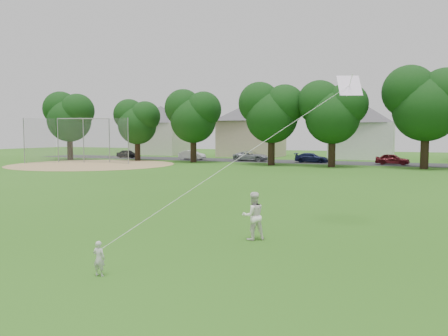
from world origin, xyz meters
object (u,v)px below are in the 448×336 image
at_px(older_boy, 253,216).
at_px(baseball_backstop, 82,141).
at_px(toddler, 99,258).
at_px(kite, 251,151).

bearing_deg(older_boy, baseball_backstop, -80.93).
distance_m(toddler, older_boy, 5.27).
xyz_separation_m(toddler, baseball_backstop, (-28.90, 32.06, 2.18)).
xyz_separation_m(toddler, older_boy, (2.13, 4.81, 0.34)).
height_order(toddler, kite, kite).
height_order(toddler, older_boy, older_boy).
bearing_deg(kite, toddler, -118.47).
relative_size(kite, baseball_backstop, 0.94).
bearing_deg(baseball_backstop, kite, -41.83).
relative_size(toddler, baseball_backstop, 0.08).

